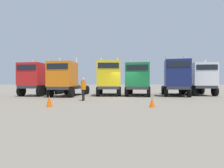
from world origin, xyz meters
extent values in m
plane|color=gray|center=(0.00, 0.00, 0.00)|extent=(200.00, 200.00, 0.00)
cube|color=#333338|center=(-9.22, 3.64, 0.99)|extent=(3.31, 6.34, 0.30)
cube|color=red|center=(-9.57, 1.83, 2.31)|extent=(2.80, 2.77, 2.34)
cube|color=black|center=(-9.80, 0.66, 2.96)|extent=(2.07, 0.44, 0.55)
cylinder|color=silver|center=(-8.39, 2.95, 2.61)|extent=(0.21, 0.21, 2.94)
cylinder|color=silver|center=(-10.25, 3.31, 2.61)|extent=(0.21, 0.21, 2.94)
cylinder|color=#333338|center=(-8.97, 4.94, 1.20)|extent=(1.29, 1.29, 0.12)
cylinder|color=black|center=(-8.58, 1.15, 0.55)|extent=(0.55, 1.14, 1.09)
cylinder|color=black|center=(-10.74, 1.57, 0.55)|extent=(0.55, 1.14, 1.09)
cylinder|color=black|center=(-7.87, 4.82, 0.55)|extent=(0.55, 1.14, 1.09)
cylinder|color=black|center=(-10.03, 5.24, 0.55)|extent=(0.55, 1.14, 1.09)
cylinder|color=black|center=(-7.66, 5.90, 0.55)|extent=(0.55, 1.14, 1.09)
cylinder|color=black|center=(-9.82, 6.32, 0.55)|extent=(0.55, 1.14, 1.09)
cube|color=#333338|center=(-5.82, 2.58, 0.91)|extent=(3.27, 6.60, 0.30)
cube|color=orange|center=(-6.17, 0.61, 2.28)|extent=(2.76, 2.68, 2.43)
cube|color=black|center=(-6.37, -0.54, 2.97)|extent=(2.07, 0.41, 0.55)
cylinder|color=silver|center=(-5.01, 1.72, 2.58)|extent=(0.21, 0.21, 3.03)
cylinder|color=silver|center=(-6.88, 2.06, 2.58)|extent=(0.21, 0.21, 3.03)
cylinder|color=#333338|center=(-5.58, 3.95, 1.12)|extent=(1.27, 1.27, 0.12)
cylinder|color=black|center=(-5.17, -0.03, 0.51)|extent=(0.52, 1.06, 1.01)
cylinder|color=black|center=(-7.33, 0.36, 0.51)|extent=(0.52, 1.06, 1.01)
cylinder|color=black|center=(-4.47, 3.92, 0.51)|extent=(0.52, 1.06, 1.01)
cylinder|color=black|center=(-6.63, 4.31, 0.51)|extent=(0.52, 1.06, 1.01)
cylinder|color=black|center=(-4.28, 5.00, 0.51)|extent=(0.52, 1.06, 1.01)
cylinder|color=black|center=(-6.44, 5.39, 0.51)|extent=(0.52, 1.06, 1.01)
cube|color=#333338|center=(-1.50, 3.31, 0.91)|extent=(2.37, 5.78, 0.30)
cube|color=yellow|center=(-1.55, 1.74, 2.37)|extent=(2.48, 2.64, 2.62)
cube|color=black|center=(-1.59, 0.44, 3.15)|extent=(2.10, 0.10, 0.55)
cylinder|color=silver|center=(-0.56, 3.15, 2.67)|extent=(0.19, 0.19, 3.22)
cylinder|color=silver|center=(-2.45, 3.21, 2.67)|extent=(0.19, 0.19, 3.22)
cylinder|color=#333338|center=(-1.46, 4.57, 1.12)|extent=(1.13, 1.13, 0.12)
cylinder|color=black|center=(-0.47, 1.13, 0.50)|extent=(0.38, 1.02, 1.01)
cylinder|color=black|center=(-2.66, 1.19, 0.50)|extent=(0.38, 1.02, 1.01)
cylinder|color=black|center=(-0.36, 4.54, 0.50)|extent=(0.38, 1.02, 1.01)
cylinder|color=black|center=(-2.56, 4.60, 0.50)|extent=(0.38, 1.02, 1.01)
cylinder|color=black|center=(-0.33, 5.64, 0.50)|extent=(0.38, 1.02, 1.01)
cylinder|color=black|center=(-2.53, 5.70, 0.50)|extent=(0.38, 1.02, 1.01)
cube|color=#333338|center=(1.87, 2.79, 0.90)|extent=(3.45, 6.10, 0.30)
cube|color=#197238|center=(1.47, 1.10, 2.24)|extent=(2.85, 2.75, 2.38)
cube|color=black|center=(1.21, -0.02, 2.91)|extent=(2.05, 0.52, 0.55)
cylinder|color=silver|center=(2.69, 2.13, 2.54)|extent=(0.22, 0.22, 2.98)
cylinder|color=silver|center=(0.84, 2.56, 2.54)|extent=(0.22, 0.22, 2.98)
cylinder|color=#333338|center=(2.16, 4.03, 1.11)|extent=(1.32, 1.32, 0.12)
cylinder|color=black|center=(2.44, 0.43, 0.50)|extent=(0.57, 1.06, 1.00)
cylinder|color=black|center=(0.30, 0.93, 0.50)|extent=(0.57, 1.06, 1.00)
cylinder|color=black|center=(3.23, 3.78, 0.50)|extent=(0.57, 1.06, 1.00)
cylinder|color=black|center=(1.09, 4.29, 0.50)|extent=(0.57, 1.06, 1.00)
cylinder|color=black|center=(3.48, 4.86, 0.50)|extent=(0.57, 1.06, 1.00)
cylinder|color=black|center=(1.34, 5.36, 0.50)|extent=(0.57, 1.06, 1.00)
cube|color=#333338|center=(5.94, 2.78, 0.91)|extent=(3.66, 6.60, 0.30)
cube|color=navy|center=(5.45, 0.84, 2.40)|extent=(2.88, 2.76, 2.70)
cube|color=black|center=(5.17, -0.27, 3.23)|extent=(2.05, 0.55, 0.55)
cylinder|color=silver|center=(6.68, 1.84, 2.70)|extent=(0.22, 0.22, 3.30)
cylinder|color=silver|center=(4.84, 2.30, 2.70)|extent=(0.22, 0.22, 3.30)
cylinder|color=#333338|center=(6.27, 4.11, 1.12)|extent=(1.34, 1.34, 0.12)
cylinder|color=black|center=(6.41, 0.16, 0.50)|extent=(0.58, 1.06, 1.01)
cylinder|color=black|center=(4.28, 0.70, 0.50)|extent=(0.58, 1.06, 1.01)
cylinder|color=black|center=(7.38, 3.99, 0.50)|extent=(0.58, 1.06, 1.01)
cylinder|color=black|center=(5.24, 4.52, 0.50)|extent=(0.58, 1.06, 1.01)
cylinder|color=black|center=(7.65, 5.05, 0.50)|extent=(0.58, 1.06, 1.01)
cylinder|color=black|center=(5.51, 5.59, 0.50)|extent=(0.58, 1.06, 1.01)
cube|color=#333338|center=(8.90, 3.61, 0.97)|extent=(2.89, 5.94, 0.30)
cube|color=white|center=(8.71, 2.05, 2.33)|extent=(2.70, 2.84, 2.42)
cube|color=black|center=(8.55, 0.76, 3.02)|extent=(2.09, 0.30, 0.55)
cylinder|color=silver|center=(9.83, 3.35, 2.63)|extent=(0.20, 0.20, 3.02)
cylinder|color=silver|center=(7.94, 3.59, 2.63)|extent=(0.20, 0.20, 3.02)
cylinder|color=#333338|center=(9.06, 4.86, 1.18)|extent=(1.23, 1.23, 0.12)
cylinder|color=black|center=(9.73, 1.34, 0.54)|extent=(0.48, 1.11, 1.07)
cylinder|color=black|center=(7.55, 1.61, 0.54)|extent=(0.48, 1.11, 1.07)
cylinder|color=black|center=(10.15, 4.72, 0.54)|extent=(0.48, 1.11, 1.07)
cylinder|color=black|center=(7.96, 4.99, 0.54)|extent=(0.48, 1.11, 1.07)
cylinder|color=black|center=(10.28, 5.81, 0.54)|extent=(0.48, 1.11, 1.07)
cylinder|color=black|center=(8.10, 6.08, 0.54)|extent=(0.48, 1.11, 1.07)
cylinder|color=black|center=(-3.61, -3.12, 0.44)|extent=(0.16, 0.16, 0.88)
cylinder|color=black|center=(-3.60, -2.84, 0.44)|extent=(0.16, 0.16, 0.88)
cylinder|color=orange|center=(-3.60, -2.98, 1.23)|extent=(0.41, 0.41, 0.70)
sphere|color=tan|center=(-3.60, -2.98, 1.70)|extent=(0.24, 0.24, 0.24)
cone|color=#F2590C|center=(-5.11, -6.52, 0.35)|extent=(0.36, 0.36, 0.70)
cone|color=#F2590C|center=(0.96, -6.78, 0.28)|extent=(0.36, 0.36, 0.57)
camera|label=1|loc=(-1.62, -16.91, 1.47)|focal=27.96mm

